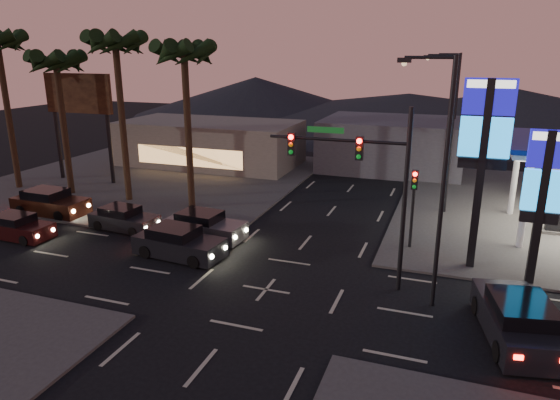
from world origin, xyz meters
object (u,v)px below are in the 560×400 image
at_px(traffic_signal_mast, 365,171).
at_px(car_lane_a_front, 178,243).
at_px(pylon_sign_short, 544,185).
at_px(car_lane_b_front, 204,226).
at_px(car_lane_b_mid, 124,219).
at_px(car_lane_a_mid, 17,227).
at_px(pylon_sign_tall, 485,137).
at_px(car_lane_b_rear, 50,203).
at_px(suv_station, 518,320).

distance_m(traffic_signal_mast, car_lane_a_front, 10.36).
xyz_separation_m(pylon_sign_short, car_lane_b_front, (-16.57, 0.25, -3.95)).
bearing_deg(car_lane_b_mid, car_lane_a_mid, -146.15).
distance_m(pylon_sign_short, car_lane_a_mid, 27.02).
relative_size(pylon_sign_tall, traffic_signal_mast, 1.12).
relative_size(pylon_sign_tall, car_lane_a_mid, 2.14).
xyz_separation_m(car_lane_a_mid, car_lane_b_mid, (4.78, 3.21, 0.01)).
bearing_deg(car_lane_b_rear, pylon_sign_tall, 0.50).
xyz_separation_m(pylon_sign_tall, suv_station, (1.52, -6.12, -5.61)).
bearing_deg(pylon_sign_tall, car_lane_b_front, -176.96).
relative_size(traffic_signal_mast, car_lane_a_front, 1.63).
bearing_deg(suv_station, car_lane_b_front, 160.97).
relative_size(car_lane_a_mid, car_lane_b_mid, 0.97).
distance_m(traffic_signal_mast, car_lane_b_front, 10.73).
bearing_deg(car_lane_b_mid, traffic_signal_mast, -9.84).
bearing_deg(car_lane_a_mid, car_lane_b_rear, 109.62).
bearing_deg(car_lane_a_front, traffic_signal_mast, -0.16).
bearing_deg(car_lane_b_rear, car_lane_b_mid, -7.12).
bearing_deg(pylon_sign_tall, car_lane_b_rear, -179.50).
xyz_separation_m(car_lane_b_mid, suv_station, (20.76, -5.13, 0.15)).
distance_m(car_lane_a_front, car_lane_a_mid, 9.98).
relative_size(traffic_signal_mast, car_lane_b_front, 1.67).
height_order(pylon_sign_tall, car_lane_a_mid, pylon_sign_tall).
relative_size(pylon_sign_tall, car_lane_b_front, 1.88).
bearing_deg(pylon_sign_short, pylon_sign_tall, 158.20).
xyz_separation_m(car_lane_a_mid, suv_station, (25.54, -1.92, 0.16)).
bearing_deg(pylon_sign_short, car_lane_b_mid, 179.99).
bearing_deg(suv_station, car_lane_b_mid, 166.13).
bearing_deg(car_lane_b_rear, car_lane_a_front, -16.02).
relative_size(car_lane_a_mid, car_lane_b_rear, 0.83).
xyz_separation_m(traffic_signal_mast, car_lane_b_rear, (-20.70, 3.29, -4.47)).
distance_m(car_lane_a_front, car_lane_b_mid, 5.74).
height_order(car_lane_a_mid, suv_station, suv_station).
relative_size(traffic_signal_mast, suv_station, 1.49).
bearing_deg(pylon_sign_tall, traffic_signal_mast, -143.48).
relative_size(pylon_sign_short, car_lane_a_front, 1.43).
bearing_deg(car_lane_b_front, pylon_sign_tall, 3.04).
distance_m(car_lane_a_front, car_lane_b_front, 2.74).
relative_size(pylon_sign_short, car_lane_b_rear, 1.38).
xyz_separation_m(car_lane_a_front, car_lane_b_mid, (-5.17, 2.49, -0.09)).
distance_m(car_lane_b_rear, suv_station, 27.60).
height_order(car_lane_a_mid, car_lane_b_rear, car_lane_b_rear).
relative_size(car_lane_a_mid, car_lane_b_front, 0.88).
height_order(pylon_sign_tall, pylon_sign_short, pylon_sign_tall).
distance_m(pylon_sign_short, car_lane_b_rear, 28.22).
bearing_deg(car_lane_b_mid, suv_station, -13.87).
height_order(pylon_sign_short, car_lane_a_front, pylon_sign_short).
xyz_separation_m(car_lane_b_rear, suv_station, (26.96, -5.90, 0.03)).
xyz_separation_m(car_lane_a_front, car_lane_b_rear, (-11.37, 3.26, 0.04)).
relative_size(pylon_sign_tall, suv_station, 1.68).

